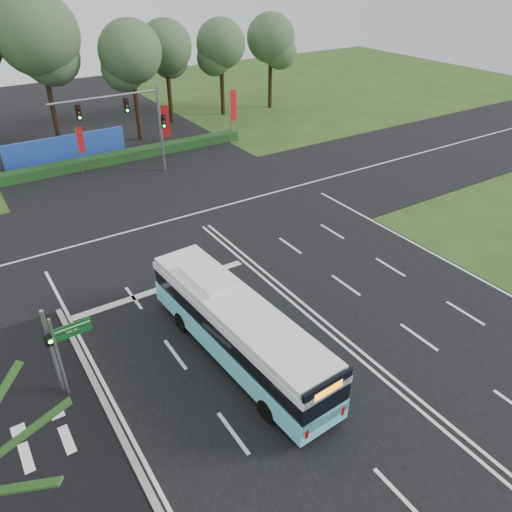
# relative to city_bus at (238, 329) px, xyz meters

# --- Properties ---
(ground) EXTENTS (120.00, 120.00, 0.00)m
(ground) POSITION_rel_city_bus_xyz_m (4.33, 1.62, -1.58)
(ground) COLOR #2B4717
(ground) RESTS_ON ground
(road_main) EXTENTS (20.00, 120.00, 0.04)m
(road_main) POSITION_rel_city_bus_xyz_m (4.33, 1.62, -1.56)
(road_main) COLOR black
(road_main) RESTS_ON ground
(road_cross) EXTENTS (120.00, 14.00, 0.05)m
(road_cross) POSITION_rel_city_bus_xyz_m (4.33, 13.62, -1.55)
(road_cross) COLOR black
(road_cross) RESTS_ON ground
(bike_path) EXTENTS (5.00, 18.00, 0.06)m
(bike_path) POSITION_rel_city_bus_xyz_m (-8.17, -1.38, -1.55)
(bike_path) COLOR black
(bike_path) RESTS_ON ground
(kerb_strip) EXTENTS (0.25, 18.00, 0.12)m
(kerb_strip) POSITION_rel_city_bus_xyz_m (-5.77, -1.38, -1.52)
(kerb_strip) COLOR gray
(kerb_strip) RESTS_ON ground
(city_bus) EXTENTS (2.92, 11.01, 3.13)m
(city_bus) POSITION_rel_city_bus_xyz_m (0.00, 0.00, 0.00)
(city_bus) COLOR #66DEED
(city_bus) RESTS_ON ground
(pedestrian_signal) EXTENTS (0.37, 0.44, 4.01)m
(pedestrian_signal) POSITION_rel_city_bus_xyz_m (-6.95, 2.17, 0.62)
(pedestrian_signal) COLOR gray
(pedestrian_signal) RESTS_ON ground
(street_sign) EXTENTS (1.48, 0.13, 3.80)m
(street_sign) POSITION_rel_city_bus_xyz_m (-6.48, 1.86, 0.84)
(street_sign) COLOR gray
(street_sign) RESTS_ON ground
(banner_flag_left) EXTENTS (0.57, 0.16, 3.88)m
(banner_flag_left) POSITION_rel_city_bus_xyz_m (0.73, 24.97, 0.98)
(banner_flag_left) COLOR gray
(banner_flag_left) RESTS_ON ground
(banner_flag_mid) EXTENTS (0.70, 0.21, 4.80)m
(banner_flag_mid) POSITION_rel_city_bus_xyz_m (7.41, 23.95, 1.54)
(banner_flag_mid) COLOR gray
(banner_flag_mid) RESTS_ON ground
(banner_flag_right) EXTENTS (0.74, 0.22, 5.10)m
(banner_flag_right) POSITION_rel_city_bus_xyz_m (14.21, 24.47, 1.73)
(banner_flag_right) COLOR gray
(banner_flag_right) RESTS_ON ground
(traffic_light_gantry) EXTENTS (8.41, 0.28, 7.00)m
(traffic_light_gantry) POSITION_rel_city_bus_xyz_m (4.54, 22.12, 3.09)
(traffic_light_gantry) COLOR gray
(traffic_light_gantry) RESTS_ON ground
(hedge) EXTENTS (22.00, 1.20, 0.80)m
(hedge) POSITION_rel_city_bus_xyz_m (4.33, 26.12, -1.18)
(hedge) COLOR #143715
(hedge) RESTS_ON ground
(blue_hoarding) EXTENTS (10.00, 0.30, 2.20)m
(blue_hoarding) POSITION_rel_city_bus_xyz_m (0.33, 28.62, -0.48)
(blue_hoarding) COLOR #2046AF
(blue_hoarding) RESTS_ON ground
(eucalyptus_row) EXTENTS (47.28, 9.85, 12.95)m
(eucalyptus_row) POSITION_rel_city_bus_xyz_m (1.36, 33.03, 6.90)
(eucalyptus_row) COLOR black
(eucalyptus_row) RESTS_ON ground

